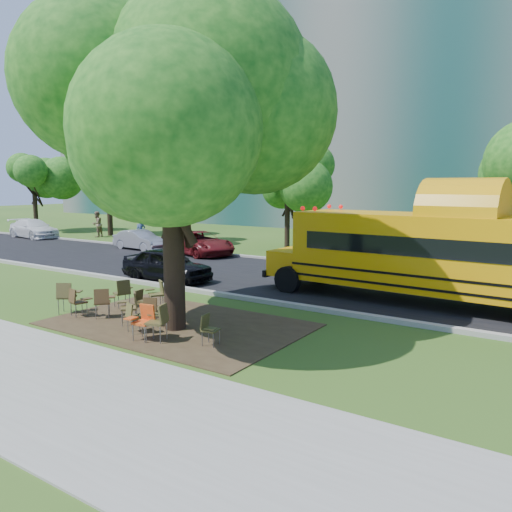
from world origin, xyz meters
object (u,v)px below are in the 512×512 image
Objects in this scene: chair_2 at (103,300)px; chair_11 at (153,308)px; chair_4 at (134,315)px; chair_10 at (142,300)px; chair_9 at (157,291)px; chair_0 at (67,294)px; chair_7 at (209,327)px; bg_car_red at (199,243)px; pedestrian_a at (141,232)px; school_bus at (457,255)px; chair_6 at (159,319)px; black_car at (167,265)px; bg_car_white at (34,229)px; pedestrian_b at (97,224)px; bg_car_silver at (140,240)px; chair_1 at (77,300)px; chair_8 at (123,290)px; chair_3 at (131,304)px; main_tree at (171,119)px; chair_5 at (143,319)px.

chair_2 is 1.81m from chair_11.
chair_4 is at bearing -61.92° from chair_2.
chair_10 is at bearing 128.34° from chair_11.
chair_0 is at bearing 79.65° from chair_9.
chair_7 is 0.16× the size of bg_car_red.
bg_car_red is 6.54m from pedestrian_a.
school_bus is 12.57× the size of chair_6.
chair_11 is 0.18× the size of bg_car_red.
chair_11 is (1.34, -1.53, -0.04)m from chair_9.
black_car is 0.83× the size of bg_car_white.
pedestrian_b is (-20.62, 15.48, 0.45)m from chair_4.
bg_car_red reaches higher than bg_car_silver.
bg_car_silver is (-9.24, 11.70, -0.00)m from chair_0.
chair_2 is 23.99m from pedestrian_b.
chair_1 is 5.76m from black_car.
school_bus is 15.17× the size of chair_10.
chair_6 is 0.50× the size of pedestrian_b.
chair_4 is 0.17× the size of bg_car_red.
bg_car_white is (-26.13, 12.16, 0.20)m from chair_7.
chair_9 is (0.95, 0.54, -0.01)m from chair_8.
bg_car_red is 2.82× the size of pedestrian_a.
chair_2 is 1.10× the size of chair_4.
pedestrian_b reaches higher than chair_4.
chair_3 is at bearing 15.32° from chair_10.
main_tree reaches higher than chair_1.
main_tree reaches higher than chair_8.
black_car reaches higher than chair_1.
pedestrian_a is at bearing -2.69° from chair_3.
chair_3 is at bearing 23.15° from chair_1.
main_tree reaches higher than pedestrian_a.
chair_4 is 0.49× the size of pedestrian_a.
chair_4 is at bearing -124.72° from main_tree.
chair_8 is at bearing 164.35° from main_tree.
chair_7 is 18.83m from bg_car_silver.
bg_car_silver reaches higher than chair_2.
chair_3 is at bearing -27.44° from chair_0.
school_bus reaches higher than chair_9.
chair_3 is 1.88m from chair_6.
pedestrian_a is (-15.03, 14.21, 0.28)m from chair_5.
chair_8 is 0.23× the size of black_car.
chair_5 reaches higher than chair_1.
chair_1 is at bearing -168.14° from main_tree.
chair_6 is at bearing -79.67° from chair_7.
chair_1 is at bearing -138.34° from school_bus.
chair_6 is at bearing -59.20° from chair_2.
chair_10 is 0.95× the size of chair_11.
chair_2 reaches higher than chair_1.
chair_7 is at bearing 14.00° from chair_1.
pedestrian_b is at bearing 166.22° from school_bus.
black_car is (-1.06, 5.41, 0.07)m from chair_0.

